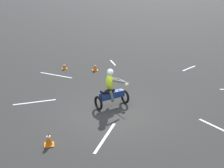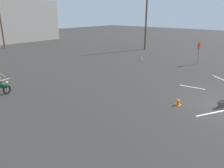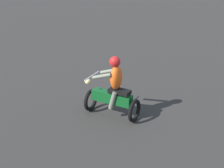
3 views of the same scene
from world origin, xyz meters
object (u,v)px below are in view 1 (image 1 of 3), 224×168
motorcycle_rider_foreground (111,90)px  traffic_cone_mid_left (49,139)px  traffic_cone_mid_center (64,66)px  traffic_cone_near_left (95,67)px

motorcycle_rider_foreground → traffic_cone_mid_left: (-2.66, 2.58, -0.50)m
traffic_cone_mid_center → traffic_cone_mid_left: bearing=173.8°
traffic_cone_mid_center → traffic_cone_mid_left: (-8.46, 0.93, 0.06)m
traffic_cone_mid_left → traffic_cone_near_left: bearing=-18.6°
traffic_cone_near_left → traffic_cone_mid_center: (0.64, 1.71, -0.05)m
traffic_cone_near_left → traffic_cone_mid_left: 8.25m
motorcycle_rider_foreground → traffic_cone_mid_center: motorcycle_rider_foreground is taller
traffic_cone_mid_left → traffic_cone_mid_center: bearing=-6.2°
motorcycle_rider_foreground → traffic_cone_near_left: bearing=158.7°
motorcycle_rider_foreground → traffic_cone_mid_center: (5.80, 1.66, -0.56)m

